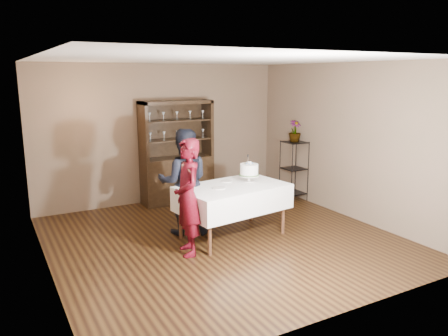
{
  "coord_description": "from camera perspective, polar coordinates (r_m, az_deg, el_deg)",
  "views": [
    {
      "loc": [
        -3.06,
        -5.58,
        2.49
      ],
      "look_at": [
        0.08,
        0.1,
        1.1
      ],
      "focal_mm": 35.0,
      "sensor_mm": 36.0,
      "label": 1
    }
  ],
  "objects": [
    {
      "name": "plant_etagere",
      "position": [
        8.82,
        9.11,
        -0.06
      ],
      "size": [
        0.42,
        0.42,
        1.2
      ],
      "color": "black",
      "rests_on": "floor"
    },
    {
      "name": "floor",
      "position": [
        6.83,
        -0.16,
        -9.24
      ],
      "size": [
        5.0,
        5.0,
        0.0
      ],
      "primitive_type": "plane",
      "color": "black",
      "rests_on": "ground"
    },
    {
      "name": "cake",
      "position": [
        6.93,
        3.29,
        -0.33
      ],
      "size": [
        0.32,
        0.32,
        0.45
      ],
      "rotation": [
        0.0,
        0.0,
        0.09
      ],
      "color": "silver",
      "rests_on": "cake_table"
    },
    {
      "name": "wall_right",
      "position": [
        7.96,
        15.85,
        3.43
      ],
      "size": [
        0.02,
        5.0,
        2.7
      ],
      "primitive_type": "cube",
      "color": "brown",
      "rests_on": "floor"
    },
    {
      "name": "back_wall",
      "position": [
        8.72,
        -8.11,
        4.49
      ],
      "size": [
        5.0,
        0.02,
        2.7
      ],
      "primitive_type": "cube",
      "color": "brown",
      "rests_on": "floor"
    },
    {
      "name": "ceiling",
      "position": [
        6.37,
        -0.17,
        14.02
      ],
      "size": [
        5.0,
        5.0,
        0.0
      ],
      "primitive_type": "plane",
      "rotation": [
        3.14,
        0.0,
        0.0
      ],
      "color": "white",
      "rests_on": "back_wall"
    },
    {
      "name": "potted_plant",
      "position": [
        8.7,
        9.23,
        4.77
      ],
      "size": [
        0.25,
        0.25,
        0.43
      ],
      "primitive_type": "imported",
      "rotation": [
        0.0,
        0.0,
        0.05
      ],
      "color": "#3B612E",
      "rests_on": "plant_etagere"
    },
    {
      "name": "cake_table",
      "position": [
        6.76,
        1.14,
        -3.88
      ],
      "size": [
        1.76,
        1.21,
        0.82
      ],
      "rotation": [
        0.0,
        0.0,
        0.13
      ],
      "color": "silver",
      "rests_on": "floor"
    },
    {
      "name": "china_hutch",
      "position": [
        8.68,
        -6.16,
        -0.09
      ],
      "size": [
        1.4,
        0.48,
        2.0
      ],
      "color": "black",
      "rests_on": "floor"
    },
    {
      "name": "wall_left",
      "position": [
        5.72,
        -22.68,
        -0.3
      ],
      "size": [
        0.02,
        5.0,
        2.7
      ],
      "primitive_type": "cube",
      "color": "brown",
      "rests_on": "floor"
    },
    {
      "name": "woman",
      "position": [
        6.07,
        -4.72,
        -3.84
      ],
      "size": [
        0.49,
        0.66,
        1.65
      ],
      "primitive_type": "imported",
      "rotation": [
        0.0,
        0.0,
        -1.75
      ],
      "color": "#3D050F",
      "rests_on": "floor"
    },
    {
      "name": "plate_far",
      "position": [
        6.94,
        0.29,
        -1.74
      ],
      "size": [
        0.22,
        0.22,
        0.01
      ],
      "primitive_type": "cylinder",
      "rotation": [
        0.0,
        0.0,
        -0.24
      ],
      "color": "silver",
      "rests_on": "cake_table"
    },
    {
      "name": "man",
      "position": [
        6.88,
        -5.28,
        -1.81
      ],
      "size": [
        0.99,
        0.89,
        1.68
      ],
      "primitive_type": "imported",
      "rotation": [
        0.0,
        0.0,
        2.76
      ],
      "color": "black",
      "rests_on": "floor"
    },
    {
      "name": "plate_near",
      "position": [
        6.54,
        -0.7,
        -2.61
      ],
      "size": [
        0.21,
        0.21,
        0.01
      ],
      "primitive_type": "cylinder",
      "rotation": [
        0.0,
        0.0,
        -0.03
      ],
      "color": "silver",
      "rests_on": "cake_table"
    }
  ]
}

